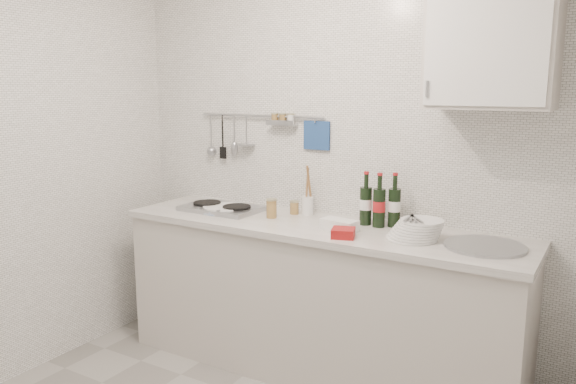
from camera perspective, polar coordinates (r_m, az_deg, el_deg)
The scene contains 14 objects.
back_wall at distance 3.49m, azimuth 5.34°, elevation 3.04°, with size 3.00×0.02×2.50m, color silver.
counter at distance 3.44m, azimuth 3.00°, elevation -11.15°, with size 2.44×0.64×0.96m.
wall_rail at distance 3.74m, azimuth -3.14°, elevation 6.28°, with size 0.98×0.09×0.34m.
wall_cabinet at distance 3.01m, azimuth 20.14°, elevation 14.59°, with size 0.60×0.38×0.70m.
plate_stack_hob at distance 3.62m, azimuth -6.60°, elevation -1.71°, with size 0.29×0.29×0.03m.
plate_stack_sink at distance 3.03m, azimuth 12.92°, elevation -3.76°, with size 0.29×0.28×0.11m.
wine_bottles at distance 3.25m, azimuth 9.31°, elevation -0.77°, with size 0.23×0.12×0.31m.
butter_dish at distance 3.15m, azimuth 5.25°, elevation -3.34°, with size 0.20×0.10×0.06m, color white.
strawberry_punnet at distance 3.00m, azimuth 5.63°, elevation -4.16°, with size 0.12×0.12×0.05m, color #AE1319.
utensil_crock at distance 3.51m, azimuth 2.01°, elevation -1.12°, with size 0.08×0.08×0.31m.
jar_a at distance 3.53m, azimuth 0.65°, elevation -1.56°, with size 0.06×0.06×0.09m.
jar_b at distance 3.25m, azimuth 13.65°, elevation -3.04°, with size 0.06×0.06×0.08m.
jar_c at distance 3.23m, azimuth 13.48°, elevation -3.17°, with size 0.06×0.06×0.07m.
jar_d at distance 3.43m, azimuth -1.69°, elevation -1.66°, with size 0.07×0.07×0.12m.
Camera 1 is at (1.50, -1.72, 1.71)m, focal length 35.00 mm.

